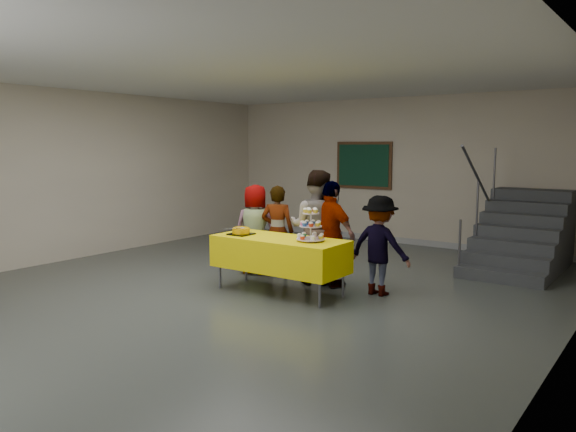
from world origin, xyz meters
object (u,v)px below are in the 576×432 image
at_px(schoolchild_b, 277,231).
at_px(schoolchild_c, 316,227).
at_px(bake_table, 279,253).
at_px(schoolchild_d, 331,234).
at_px(schoolchild_a, 255,229).
at_px(schoolchild_e, 380,245).
at_px(bear_cake, 241,230).
at_px(staircase, 523,237).
at_px(noticeboard, 364,165).
at_px(cupcake_stand, 311,227).

distance_m(schoolchild_b, schoolchild_c, 0.74).
height_order(bake_table, schoolchild_d, schoolchild_d).
bearing_deg(schoolchild_b, schoolchild_a, -16.31).
height_order(schoolchild_a, schoolchild_e, schoolchild_a).
height_order(bear_cake, staircase, staircase).
bearing_deg(schoolchild_e, staircase, -108.21).
distance_m(staircase, noticeboard, 3.75).
bearing_deg(cupcake_stand, bear_cake, -173.87).
distance_m(schoolchild_b, schoolchild_d, 1.03).
bearing_deg(schoolchild_d, schoolchild_b, 10.38).
bearing_deg(schoolchild_d, schoolchild_e, -161.73).
bearing_deg(cupcake_stand, schoolchild_c, 117.88).
relative_size(cupcake_stand, staircase, 0.19).
height_order(schoolchild_a, noticeboard, noticeboard).
xyz_separation_m(bake_table, cupcake_stand, (0.49, 0.02, 0.40)).
bearing_deg(schoolchild_c, staircase, -141.93).
relative_size(bake_table, schoolchild_b, 1.33).
height_order(bake_table, cupcake_stand, cupcake_stand).
distance_m(bear_cake, schoolchild_b, 0.89).
relative_size(staircase, noticeboard, 1.85).
bearing_deg(bear_cake, schoolchild_c, 49.90).
height_order(schoolchild_c, noticeboard, noticeboard).
bearing_deg(schoolchild_e, noticeboard, -56.65).
xyz_separation_m(schoolchild_a, schoolchild_b, (0.41, 0.04, 0.00)).
height_order(schoolchild_d, staircase, staircase).
bearing_deg(schoolchild_c, schoolchild_e, 162.70).
bearing_deg(cupcake_stand, schoolchild_a, 154.56).
xyz_separation_m(schoolchild_c, schoolchild_d, (0.30, -0.06, -0.07)).
distance_m(bake_table, staircase, 4.43).
relative_size(schoolchild_a, schoolchild_b, 1.00).
xyz_separation_m(schoolchild_d, noticeboard, (-1.59, 3.92, 0.84)).
xyz_separation_m(schoolchild_b, schoolchild_d, (1.03, -0.09, 0.06)).
distance_m(schoolchild_c, schoolchild_e, 1.05).
relative_size(schoolchild_c, staircase, 0.70).
relative_size(schoolchild_a, schoolchild_e, 1.04).
xyz_separation_m(bake_table, schoolchild_c, (0.11, 0.76, 0.28)).
xyz_separation_m(schoolchild_e, noticeboard, (-2.33, 3.89, 0.92)).
bearing_deg(schoolchild_d, bake_table, 75.48).
xyz_separation_m(schoolchild_b, schoolchild_c, (0.73, -0.03, 0.13)).
xyz_separation_m(bear_cake, schoolchild_d, (1.01, 0.79, -0.06)).
bearing_deg(bake_table, schoolchild_e, 32.54).
height_order(cupcake_stand, staircase, staircase).
height_order(bake_table, schoolchild_a, schoolchild_a).
xyz_separation_m(bear_cake, staircase, (2.90, 3.88, -0.34)).
distance_m(cupcake_stand, schoolchild_e, 1.00).
distance_m(bake_table, schoolchild_b, 1.02).
xyz_separation_m(bear_cake, noticeboard, (-0.58, 4.71, 0.77)).
relative_size(bake_table, schoolchild_e, 1.39).
xyz_separation_m(bear_cake, schoolchild_a, (-0.42, 0.84, -0.12)).
xyz_separation_m(bear_cake, schoolchild_c, (0.71, 0.85, 0.01)).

